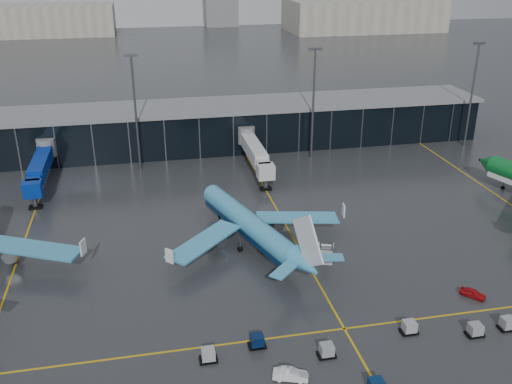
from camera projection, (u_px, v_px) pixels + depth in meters
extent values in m
plane|color=#282B2D|center=(248.00, 277.00, 86.08)|extent=(600.00, 600.00, 0.00)
cube|color=black|center=(200.00, 128.00, 139.89)|extent=(140.00, 16.00, 10.00)
cube|color=slate|center=(199.00, 107.00, 137.79)|extent=(142.00, 17.00, 0.80)
cylinder|color=#595B60|center=(46.00, 148.00, 125.68)|extent=(4.00, 4.00, 4.00)
cube|color=navy|center=(38.00, 173.00, 113.84)|extent=(3.00, 24.00, 3.00)
cylinder|color=#595B60|center=(35.00, 202.00, 108.32)|extent=(1.00, 1.00, 2.60)
cylinder|color=#595B60|center=(246.00, 135.00, 134.01)|extent=(4.00, 4.00, 4.00)
cube|color=silver|center=(258.00, 157.00, 122.18)|extent=(3.00, 24.00, 3.00)
cylinder|color=#595B60|center=(266.00, 184.00, 116.66)|extent=(1.00, 1.00, 2.60)
cylinder|color=#595B60|center=(136.00, 115.00, 123.35)|extent=(0.50, 0.50, 25.00)
cube|color=#595B60|center=(131.00, 55.00, 118.33)|extent=(3.00, 0.40, 0.60)
cylinder|color=#595B60|center=(313.00, 105.00, 130.76)|extent=(0.50, 0.50, 25.00)
cube|color=#595B60|center=(315.00, 49.00, 125.74)|extent=(3.00, 0.40, 0.60)
cylinder|color=#595B60|center=(471.00, 97.00, 138.17)|extent=(0.50, 0.50, 25.00)
cube|color=#595B60|center=(479.00, 43.00, 133.16)|extent=(3.00, 0.40, 0.60)
cube|color=#B2AD99|center=(363.00, 15.00, 338.70)|extent=(90.00, 42.00, 18.00)
cube|color=#B2AD99|center=(51.00, 20.00, 323.73)|extent=(70.00, 38.00, 16.00)
cube|color=#B2AD99|center=(220.00, 7.00, 359.07)|extent=(20.00, 20.00, 22.00)
cube|color=gold|center=(25.00, 238.00, 97.58)|extent=(0.30, 120.00, 0.02)
cube|color=gold|center=(280.00, 215.00, 105.92)|extent=(0.30, 120.00, 0.02)
cube|color=gold|center=(498.00, 196.00, 114.26)|extent=(0.30, 120.00, 0.02)
cube|color=gold|center=(344.00, 329.00, 74.43)|extent=(220.00, 0.30, 0.02)
cube|color=black|center=(409.00, 332.00, 73.60)|extent=(2.20, 1.50, 0.36)
cube|color=#96979E|center=(409.00, 327.00, 73.29)|extent=(1.60, 1.50, 1.50)
cube|color=black|center=(474.00, 334.00, 73.09)|extent=(2.20, 1.50, 0.36)
cube|color=gray|center=(475.00, 329.00, 72.79)|extent=(1.60, 1.50, 1.50)
cube|color=black|center=(507.00, 328.00, 74.30)|extent=(2.20, 1.50, 0.36)
cube|color=gray|center=(508.00, 323.00, 73.99)|extent=(1.60, 1.50, 1.50)
cube|color=black|center=(257.00, 346.00, 71.00)|extent=(2.20, 1.50, 0.36)
cube|color=#041539|center=(257.00, 341.00, 70.70)|extent=(1.60, 1.50, 1.50)
cube|color=black|center=(326.00, 355.00, 69.37)|extent=(2.20, 1.50, 0.36)
cube|color=gray|center=(327.00, 350.00, 69.06)|extent=(1.60, 1.50, 1.50)
cube|color=black|center=(208.00, 360.00, 68.60)|extent=(2.20, 1.50, 0.36)
cube|color=#989BA0|center=(208.00, 354.00, 68.29)|extent=(1.60, 1.50, 1.50)
cube|color=silver|center=(326.00, 257.00, 90.77)|extent=(3.15, 3.75, 0.80)
cube|color=silver|center=(326.00, 247.00, 90.02)|extent=(2.46, 3.21, 2.29)
imported|color=#B00D11|center=(473.00, 293.00, 80.99)|extent=(3.41, 3.69, 1.22)
imported|color=white|center=(291.00, 375.00, 65.47)|extent=(4.34, 2.63, 1.35)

